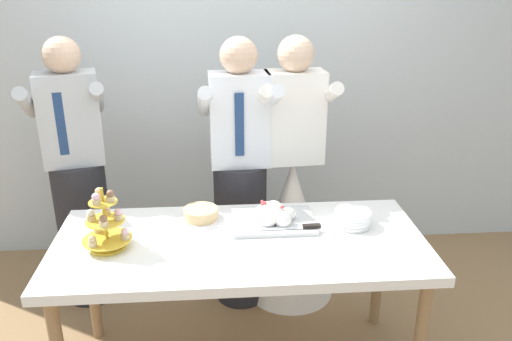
# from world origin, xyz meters

# --- Properties ---
(rear_wall) EXTENTS (5.20, 0.10, 2.90)m
(rear_wall) POSITION_xyz_m (0.00, 1.41, 1.45)
(rear_wall) COLOR silver
(rear_wall) RESTS_ON ground_plane
(dessert_table) EXTENTS (1.80, 0.80, 0.78)m
(dessert_table) POSITION_xyz_m (0.00, 0.00, 0.70)
(dessert_table) COLOR white
(dessert_table) RESTS_ON ground_plane
(cupcake_stand) EXTENTS (0.23, 0.23, 0.31)m
(cupcake_stand) POSITION_xyz_m (-0.62, -0.02, 0.89)
(cupcake_stand) COLOR gold
(cupcake_stand) RESTS_ON dessert_table
(main_cake_tray) EXTENTS (0.44, 0.31, 0.13)m
(main_cake_tray) POSITION_xyz_m (0.18, 0.16, 0.82)
(main_cake_tray) COLOR silver
(main_cake_tray) RESTS_ON dessert_table
(plate_stack) EXTENTS (0.19, 0.19, 0.08)m
(plate_stack) POSITION_xyz_m (0.58, 0.11, 0.81)
(plate_stack) COLOR white
(plate_stack) RESTS_ON dessert_table
(round_cake) EXTENTS (0.24, 0.24, 0.07)m
(round_cake) POSITION_xyz_m (-0.19, 0.23, 0.81)
(round_cake) COLOR white
(round_cake) RESTS_ON dessert_table
(person_groom) EXTENTS (0.48, 0.50, 1.66)m
(person_groom) POSITION_xyz_m (0.03, 0.66, 0.75)
(person_groom) COLOR #232328
(person_groom) RESTS_ON ground_plane
(person_bride) EXTENTS (0.56, 0.56, 1.66)m
(person_bride) POSITION_xyz_m (0.35, 0.69, 0.58)
(person_bride) COLOR white
(person_bride) RESTS_ON ground_plane
(person_guest) EXTENTS (0.55, 0.58, 1.66)m
(person_guest) POSITION_xyz_m (-0.94, 0.75, 0.75)
(person_guest) COLOR #232328
(person_guest) RESTS_ON ground_plane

